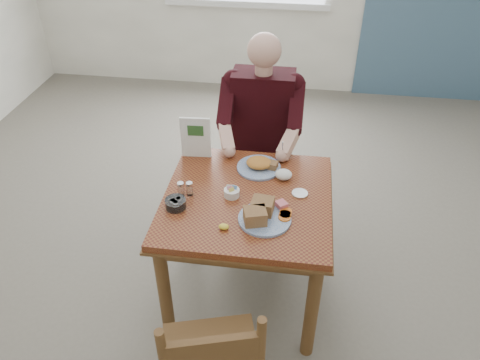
% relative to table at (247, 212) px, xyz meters
% --- Properties ---
extents(floor, '(6.00, 6.00, 0.00)m').
position_rel_table_xyz_m(floor, '(0.00, 0.00, -0.64)').
color(floor, '#635D50').
rests_on(floor, ground).
extents(lemon_wedge, '(0.06, 0.04, 0.03)m').
position_rel_table_xyz_m(lemon_wedge, '(-0.08, -0.27, 0.13)').
color(lemon_wedge, yellow).
rests_on(lemon_wedge, table).
extents(napkin, '(0.10, 0.08, 0.06)m').
position_rel_table_xyz_m(napkin, '(0.18, 0.19, 0.14)').
color(napkin, white).
rests_on(napkin, table).
extents(metal_dish, '(0.12, 0.12, 0.01)m').
position_rel_table_xyz_m(metal_dish, '(0.28, 0.06, 0.12)').
color(metal_dish, silver).
rests_on(metal_dish, table).
extents(table, '(0.92, 0.92, 0.75)m').
position_rel_table_xyz_m(table, '(0.00, 0.00, 0.00)').
color(table, brown).
rests_on(table, ground).
extents(chair_far, '(0.42, 0.42, 0.95)m').
position_rel_table_xyz_m(chair_far, '(0.00, 0.80, -0.16)').
color(chair_far, brown).
rests_on(chair_far, ground).
extents(diner, '(0.53, 0.56, 1.39)m').
position_rel_table_xyz_m(diner, '(0.00, 0.71, 0.17)').
color(diner, gray).
rests_on(diner, chair_far).
extents(near_plate, '(0.31, 0.31, 0.09)m').
position_rel_table_xyz_m(near_plate, '(0.10, -0.17, 0.14)').
color(near_plate, white).
rests_on(near_plate, table).
extents(far_plate, '(0.31, 0.31, 0.07)m').
position_rel_table_xyz_m(far_plate, '(0.04, 0.27, 0.14)').
color(far_plate, white).
rests_on(far_plate, table).
extents(caddy, '(0.09, 0.09, 0.06)m').
position_rel_table_xyz_m(caddy, '(-0.08, -0.01, 0.13)').
color(caddy, white).
rests_on(caddy, table).
extents(shakers, '(0.09, 0.05, 0.08)m').
position_rel_table_xyz_m(shakers, '(-0.33, -0.03, 0.15)').
color(shakers, white).
rests_on(shakers, table).
extents(creamer, '(0.14, 0.14, 0.05)m').
position_rel_table_xyz_m(creamer, '(-0.36, -0.14, 0.14)').
color(creamer, white).
rests_on(creamer, table).
extents(menu, '(0.18, 0.03, 0.26)m').
position_rel_table_xyz_m(menu, '(-0.36, 0.35, 0.24)').
color(menu, white).
rests_on(menu, table).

